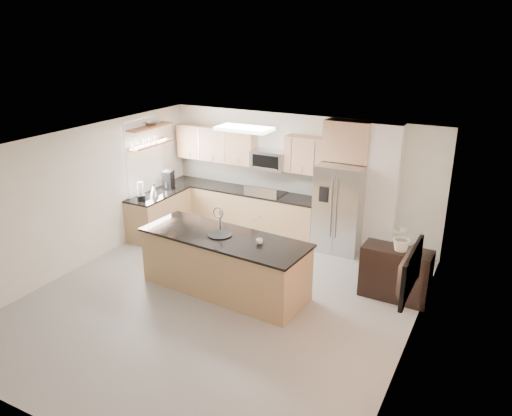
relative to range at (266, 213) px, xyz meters
The scene contains 27 objects.
floor 3.02m from the range, 78.39° to the right, with size 6.50×6.50×0.00m, color #A3A19C.
ceiling 3.66m from the range, 78.39° to the right, with size 6.00×6.50×0.02m, color white.
wall_back 1.07m from the range, 28.76° to the left, with size 6.00×0.02×2.60m, color white.
wall_front 6.25m from the range, 84.45° to the right, with size 6.00×0.02×2.60m, color white.
wall_left 3.87m from the range, 129.41° to the right, with size 0.02×6.50×2.60m, color white.
wall_right 4.71m from the range, 39.05° to the right, with size 0.02×6.50×2.60m, color white.
back_counter 0.63m from the range, behind, with size 3.55×0.66×1.44m.
left_counter 2.33m from the range, 152.71° to the right, with size 0.66×1.50×0.92m.
range is the anchor object (origin of this frame).
upper_cabinets 1.53m from the range, 166.83° to the left, with size 3.50×0.33×0.75m.
microwave 1.16m from the range, 90.00° to the left, with size 0.76×0.40×0.40m.
refrigerator 1.71m from the range, ahead, with size 0.92×0.78×1.78m.
partition_column 2.56m from the range, ahead, with size 0.60×0.30×2.60m, color white.
window 2.86m from the range, 155.75° to the right, with size 0.04×1.15×1.65m.
shelf_lower 2.86m from the range, 156.67° to the right, with size 0.30×1.20×0.04m, color #97643C.
shelf_upper 3.07m from the range, 156.67° to the right, with size 0.30×1.20×0.04m, color #97643C.
ceiling_fixture 2.48m from the range, 81.39° to the right, with size 1.00×0.50×0.06m, color white.
island 2.62m from the range, 79.14° to the right, with size 2.98×1.27×1.43m.
credenza 3.46m from the range, 25.33° to the right, with size 1.11×0.47×0.89m, color black.
cup 2.88m from the range, 65.74° to the right, with size 0.11×0.11×0.09m, color white.
platter 2.66m from the range, 80.85° to the right, with size 0.41×0.41×0.02m, color black.
blender 2.69m from the range, 142.38° to the right, with size 0.17×0.17×0.39m.
kettle 2.45m from the range, 148.32° to the right, with size 0.21×0.21×0.27m.
coffee_maker 2.28m from the range, 162.62° to the right, with size 0.26×0.29×0.39m.
bowl 3.07m from the range, 159.19° to the right, with size 0.37×0.37×0.09m, color #B2B2B5.
flower_vase 3.62m from the range, 25.36° to the right, with size 0.63×0.54×0.70m, color beige.
television 4.78m from the range, 41.64° to the right, with size 1.08×0.14×0.62m, color black.
Camera 1 is at (3.91, -6.14, 4.29)m, focal length 35.00 mm.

